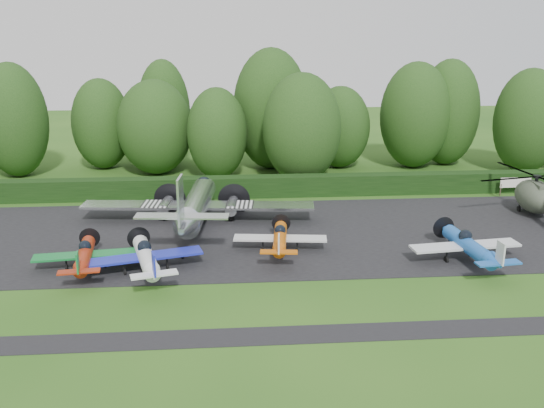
{
  "coord_description": "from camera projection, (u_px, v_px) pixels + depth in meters",
  "views": [
    {
      "loc": [
        -2.49,
        -35.47,
        16.78
      ],
      "look_at": [
        0.97,
        10.35,
        2.5
      ],
      "focal_mm": 40.0,
      "sensor_mm": 36.0,
      "label": 1
    }
  ],
  "objects": [
    {
      "name": "hedgerow",
      "position": [
        254.0,
        196.0,
        58.93
      ],
      "size": [
        90.0,
        1.6,
        2.0
      ],
      "primitive_type": "cube",
      "color": "black",
      "rests_on": "ground"
    },
    {
      "name": "tree_11",
      "position": [
        340.0,
        127.0,
        69.11
      ],
      "size": [
        6.84,
        6.84,
        9.33
      ],
      "color": "black",
      "rests_on": "ground"
    },
    {
      "name": "tree_6",
      "position": [
        528.0,
        121.0,
        66.31
      ],
      "size": [
        7.38,
        7.38,
        11.54
      ],
      "color": "black",
      "rests_on": "ground"
    },
    {
      "name": "tree_1",
      "position": [
        448.0,
        113.0,
        70.0
      ],
      "size": [
        7.13,
        7.13,
        12.25
      ],
      "color": "black",
      "rests_on": "ground"
    },
    {
      "name": "tree_9",
      "position": [
        271.0,
        109.0,
        67.99
      ],
      "size": [
        8.49,
        8.49,
        13.58
      ],
      "color": "black",
      "rests_on": "ground"
    },
    {
      "name": "light_plane_orange",
      "position": [
        280.0,
        238.0,
        44.67
      ],
      "size": [
        6.92,
        7.27,
        2.66
      ],
      "rotation": [
        0.0,
        0.0,
        0.11
      ],
      "color": "#BE560B",
      "rests_on": "ground"
    },
    {
      "name": "tree_0",
      "position": [
        101.0,
        124.0,
        68.41
      ],
      "size": [
        6.58,
        6.58,
        10.25
      ],
      "color": "black",
      "rests_on": "ground"
    },
    {
      "name": "tree_8",
      "position": [
        415.0,
        115.0,
        68.74
      ],
      "size": [
        7.96,
        7.96,
        12.04
      ],
      "color": "black",
      "rests_on": "ground"
    },
    {
      "name": "apron",
      "position": [
        260.0,
        235.0,
        48.46
      ],
      "size": [
        70.0,
        18.0,
        0.01
      ],
      "primitive_type": "cube",
      "color": "black",
      "rests_on": "ground"
    },
    {
      "name": "tree_13",
      "position": [
        302.0,
        128.0,
        62.4
      ],
      "size": [
        8.14,
        8.14,
        11.45
      ],
      "color": "black",
      "rests_on": "ground"
    },
    {
      "name": "sign_board",
      "position": [
        515.0,
        183.0,
        59.04
      ],
      "size": [
        3.15,
        0.12,
        1.77
      ],
      "rotation": [
        0.0,
        0.0,
        -0.06
      ],
      "color": "#3F3326",
      "rests_on": "ground"
    },
    {
      "name": "light_plane_white",
      "position": [
        146.0,
        257.0,
        40.87
      ],
      "size": [
        7.8,
        8.2,
        3.0
      ],
      "rotation": [
        0.0,
        0.0,
        -0.26
      ],
      "color": "silver",
      "rests_on": "ground"
    },
    {
      "name": "helicopter",
      "position": [
        535.0,
        194.0,
        52.95
      ],
      "size": [
        11.07,
        12.96,
        3.56
      ],
      "rotation": [
        0.0,
        0.0,
        0.07
      ],
      "color": "#3B4535",
      "rests_on": "ground"
    },
    {
      "name": "light_plane_blue",
      "position": [
        469.0,
        246.0,
        42.72
      ],
      "size": [
        7.99,
        8.4,
        3.07
      ],
      "rotation": [
        0.0,
        0.0,
        -0.11
      ],
      "color": "#1C56AA",
      "rests_on": "ground"
    },
    {
      "name": "tree_3",
      "position": [
        217.0,
        134.0,
        64.15
      ],
      "size": [
        6.4,
        6.4,
        9.77
      ],
      "color": "black",
      "rests_on": "ground"
    },
    {
      "name": "transport_plane",
      "position": [
        196.0,
        206.0,
        50.14
      ],
      "size": [
        19.67,
        15.08,
        6.3
      ],
      "rotation": [
        0.0,
        0.0,
        0.09
      ],
      "color": "silver",
      "rests_on": "ground"
    },
    {
      "name": "light_plane_red",
      "position": [
        85.0,
        255.0,
        41.45
      ],
      "size": [
        7.05,
        7.41,
        2.71
      ],
      "rotation": [
        0.0,
        0.0,
        -0.11
      ],
      "color": "maroon",
      "rests_on": "ground"
    },
    {
      "name": "tree_10",
      "position": [
        155.0,
        127.0,
        66.05
      ],
      "size": [
        8.17,
        8.17,
        10.38
      ],
      "color": "black",
      "rests_on": "ground"
    },
    {
      "name": "tree_12",
      "position": [
        164.0,
        112.0,
        70.43
      ],
      "size": [
        6.1,
        6.1,
        12.17
      ],
      "color": "black",
      "rests_on": "ground"
    },
    {
      "name": "taxiway_verge",
      "position": [
        277.0,
        336.0,
        33.22
      ],
      "size": [
        70.0,
        2.0,
        0.0
      ],
      "primitive_type": "cube",
      "color": "black",
      "rests_on": "ground"
    },
    {
      "name": "tree_7",
      "position": [
        14.0,
        120.0,
        64.65
      ],
      "size": [
        7.1,
        7.1,
        12.29
      ],
      "color": "black",
      "rests_on": "ground"
    },
    {
      "name": "ground",
      "position": [
        269.0,
        289.0,
        38.94
      ],
      "size": [
        160.0,
        160.0,
        0.0
      ],
      "primitive_type": "plane",
      "color": "#224D15",
      "rests_on": "ground"
    }
  ]
}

